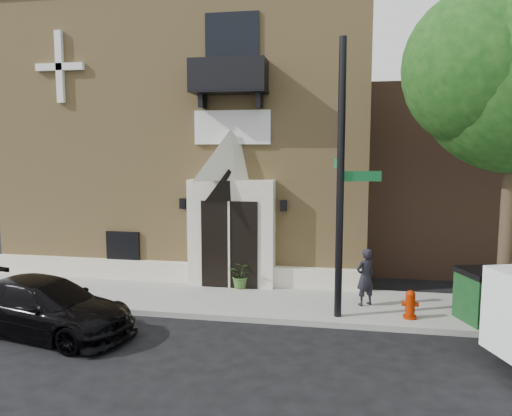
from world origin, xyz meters
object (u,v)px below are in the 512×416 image
(street_sign, at_px, (341,180))
(dumpster, at_px, (500,294))
(pedestrian_near, at_px, (365,277))
(fire_hydrant, at_px, (410,304))
(black_sedan, at_px, (45,307))

(street_sign, height_order, dumpster, street_sign)
(dumpster, bearing_deg, street_sign, 165.31)
(dumpster, height_order, pedestrian_near, pedestrian_near)
(fire_hydrant, height_order, pedestrian_near, pedestrian_near)
(black_sedan, distance_m, dumpster, 10.80)
(pedestrian_near, bearing_deg, fire_hydrant, 104.38)
(fire_hydrant, bearing_deg, dumpster, 7.40)
(black_sedan, height_order, pedestrian_near, pedestrian_near)
(street_sign, distance_m, pedestrian_near, 2.88)
(fire_hydrant, xyz_separation_m, pedestrian_near, (-1.06, 0.85, 0.42))
(black_sedan, bearing_deg, pedestrian_near, -55.79)
(pedestrian_near, bearing_deg, street_sign, 19.38)
(street_sign, bearing_deg, pedestrian_near, 46.06)
(black_sedan, xyz_separation_m, pedestrian_near, (7.34, 3.04, 0.27))
(fire_hydrant, bearing_deg, pedestrian_near, 141.10)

